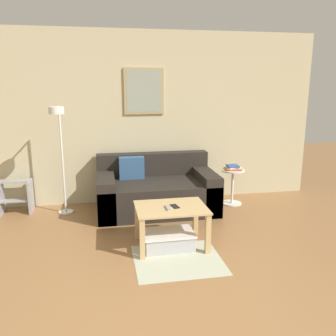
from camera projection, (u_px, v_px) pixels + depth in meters
The scene contains 11 objects.
wall_back at pixel (136, 118), 5.33m from camera, with size 5.60×0.09×2.55m.
area_rug at pixel (178, 260), 3.70m from camera, with size 0.91×0.81×0.01m, color #B2B79E.
couch at pixel (156, 191), 5.12m from camera, with size 1.67×0.96×0.78m.
coffee_table at pixel (171, 215), 3.95m from camera, with size 0.78×0.58×0.46m.
storage_bin at pixel (168, 240), 3.96m from camera, with size 0.56×0.38×0.19m.
floor_lamp at pixel (59, 139), 4.64m from camera, with size 0.21×0.48×1.51m.
side_table at pixel (232, 183), 5.37m from camera, with size 0.35×0.35×0.53m.
book_stack at pixel (233, 168), 5.31m from camera, with size 0.24×0.19×0.07m.
remote_control at pixel (168, 208), 3.87m from camera, with size 0.04×0.15×0.02m, color #99999E.
cell_phone at pixel (175, 206), 3.93m from camera, with size 0.07×0.14×0.01m, color black.
step_stool at pixel (16, 196), 5.01m from camera, with size 0.43×0.30×0.46m.
Camera 1 is at (-0.51, -1.88, 1.79)m, focal length 38.00 mm.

